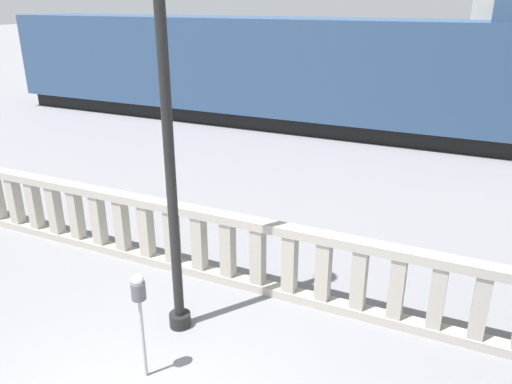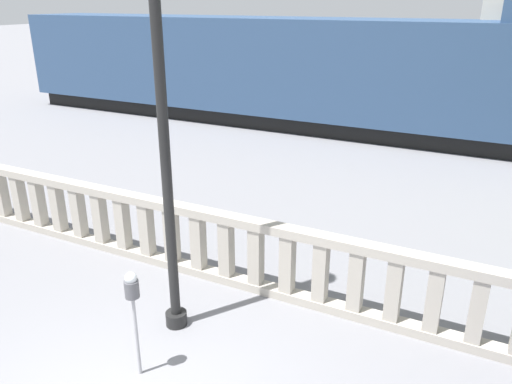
# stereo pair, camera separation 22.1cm
# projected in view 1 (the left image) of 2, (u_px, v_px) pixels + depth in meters

# --- Properties ---
(balustrade) EXTENTS (17.71, 0.24, 1.22)m
(balustrade) POSITION_uv_depth(u_px,v_px,m) (258.00, 256.00, 7.76)
(balustrade) COLOR #ADA599
(balustrade) RESTS_ON ground
(lamppost) EXTENTS (0.37, 0.37, 6.79)m
(lamppost) POSITION_uv_depth(u_px,v_px,m) (162.00, 41.00, 5.70)
(lamppost) COLOR black
(lamppost) RESTS_ON ground
(parking_meter) EXTENTS (0.17, 0.17, 1.43)m
(parking_meter) POSITION_uv_depth(u_px,v_px,m) (139.00, 296.00, 5.75)
(parking_meter) COLOR #99999E
(parking_meter) RESTS_ON ground
(train_near) EXTENTS (20.80, 2.85, 4.35)m
(train_near) POSITION_uv_depth(u_px,v_px,m) (265.00, 70.00, 17.97)
(train_near) COLOR black
(train_near) RESTS_ON ground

